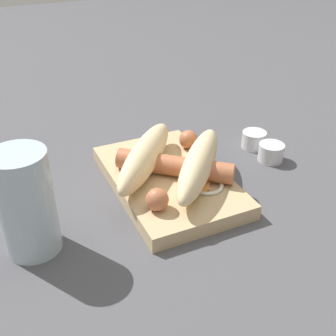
{
  "coord_description": "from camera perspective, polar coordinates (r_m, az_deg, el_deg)",
  "views": [
    {
      "loc": [
        0.46,
        -0.21,
        0.34
      ],
      "look_at": [
        0.0,
        0.0,
        0.03
      ],
      "focal_mm": 45.0,
      "sensor_mm": 36.0,
      "label": 1
    }
  ],
  "objects": [
    {
      "name": "condiment_cup_near",
      "position": [
        0.69,
        13.78,
        1.94
      ],
      "size": [
        0.04,
        0.04,
        0.03
      ],
      "color": "silver",
      "rests_on": "ground_plane"
    },
    {
      "name": "pickled_veggies",
      "position": [
        0.58,
        4.94,
        -2.18
      ],
      "size": [
        0.06,
        0.06,
        0.01
      ],
      "color": "#F99E4C",
      "rests_on": "food_tray"
    },
    {
      "name": "sausage",
      "position": [
        0.59,
        0.9,
        0.28
      ],
      "size": [
        0.16,
        0.15,
        0.03
      ],
      "color": "#B26642",
      "rests_on": "food_tray"
    },
    {
      "name": "drink_glass",
      "position": [
        0.5,
        -18.67,
        -4.56
      ],
      "size": [
        0.06,
        0.06,
        0.13
      ],
      "color": "silver",
      "rests_on": "ground_plane"
    },
    {
      "name": "ground_plane",
      "position": [
        0.61,
        0.0,
        -2.51
      ],
      "size": [
        3.0,
        3.0,
        0.0
      ],
      "primitive_type": "plane",
      "color": "#4C4C51"
    },
    {
      "name": "food_tray",
      "position": [
        0.61,
        0.0,
        -1.67
      ],
      "size": [
        0.24,
        0.15,
        0.02
      ],
      "color": "tan",
      "rests_on": "ground_plane"
    },
    {
      "name": "bread_roll",
      "position": [
        0.59,
        0.49,
        1.11
      ],
      "size": [
        0.22,
        0.21,
        0.05
      ],
      "color": "beige",
      "rests_on": "food_tray"
    },
    {
      "name": "condiment_cup_far",
      "position": [
        0.72,
        11.54,
        3.66
      ],
      "size": [
        0.04,
        0.04,
        0.03
      ],
      "color": "silver",
      "rests_on": "ground_plane"
    }
  ]
}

